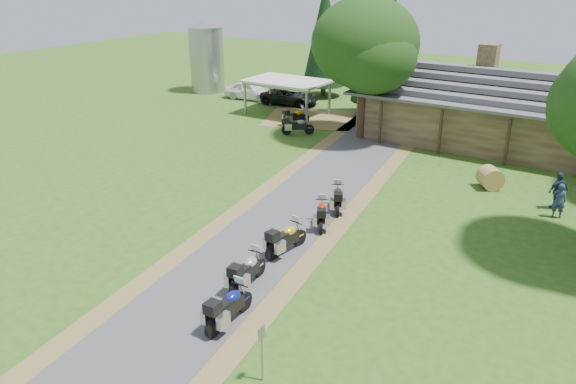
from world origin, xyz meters
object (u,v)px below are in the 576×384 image
Objects in this scene: motorcycle_row_c at (286,237)px; motorcycle_row_d at (321,213)px; car_white_sedan at (250,88)px; car_dark_suv at (290,93)px; lodge at (526,109)px; motorcycle_row_a at (229,305)px; motorcycle_carport_a at (296,116)px; hay_bale at (490,178)px; carport at (287,97)px; silo at (207,57)px; motorcycle_carport_b at (298,125)px; motorcycle_row_b at (248,269)px; motorcycle_row_e at (338,197)px.

motorcycle_row_d is (-0.03, 3.00, -0.06)m from motorcycle_row_c.
car_dark_suv is (3.96, 0.18, 0.03)m from car_white_sedan.
lodge is 10.09× the size of motorcycle_row_a.
hay_bale is at bearing -79.43° from motorcycle_carport_a.
lodge is 3.44× the size of carport.
silo reaches higher than hay_bale.
motorcycle_carport_a reaches higher than hay_bale.
motorcycle_row_a is 22.29m from motorcycle_carport_b.
motorcycle_row_c is (23.15, -22.61, -2.42)m from silo.
motorcycle_row_b is 2.96m from motorcycle_row_c.
motorcycle_row_a is at bearing -61.52° from carport.
silo is 3.01× the size of motorcycle_row_b.
motorcycle_row_c reaches higher than motorcycle_carport_a.
car_dark_suv reaches higher than motorcycle_carport_a.
car_white_sedan is 30.77m from motorcycle_row_b.
car_white_sedan is 9.20m from motorcycle_carport_a.
carport is 18.69m from motorcycle_row_e.
motorcycle_row_b is (-0.85, 2.19, -0.01)m from motorcycle_row_a.
car_dark_suv is 21.87m from motorcycle_row_e.
lodge is 19.04m from car_dark_suv.
motorcycle_row_a is 1.09× the size of motorcycle_row_e.
motorcycle_carport_b is at bearing -152.50° from car_dark_suv.
carport is 25.55m from motorcycle_row_b.
motorcycle_row_b is 22.47m from motorcycle_carport_a.
motorcycle_carport_b is 14.18m from hay_bale.
car_white_sedan is 3.97m from car_dark_suv.
hay_bale is at bearing -49.28° from motorcycle_carport_b.
silo reaches higher than car_dark_suv.
car_dark_suv is at bearing -2.95° from silo.
lodge is 28.27m from silo.
motorcycle_row_b is at bearing -108.68° from hay_bale.
motorcycle_row_c reaches higher than motorcycle_carport_b.
car_dark_suv is at bearing 175.11° from lodge.
hay_bale is at bearing -20.79° from silo.
motorcycle_carport_a is (-11.17, 22.15, -0.04)m from motorcycle_row_a.
car_dark_suv reaches higher than motorcycle_row_a.
lodge is 3.41× the size of silo.
lodge reaches higher than hay_bale.
motorcycle_row_a is (24.22, -27.75, -2.42)m from silo.
motorcycle_row_c is at bearing -96.72° from motorcycle_carport_b.
motorcycle_row_a is (13.37, -24.45, -0.62)m from carport.
carport is 6.15m from car_white_sedan.
car_white_sedan is at bearing 31.03° from motorcycle_row_b.
motorcycle_row_e is 8.76m from hay_bale.
motorcycle_carport_a is 2.55m from motorcycle_carport_b.
motorcycle_row_e is at bearing -86.61° from motorcycle_carport_b.
motorcycle_carport_b is (-8.62, 14.92, -0.03)m from motorcycle_row_c.
motorcycle_row_e reaches higher than hay_bale.
motorcycle_row_d is (-1.10, 8.14, -0.06)m from motorcycle_row_a.
motorcycle_row_a is 8.22m from motorcycle_row_d.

